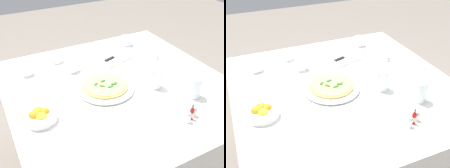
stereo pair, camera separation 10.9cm
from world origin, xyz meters
TOP-DOWN VIEW (x-y plane):
  - dining_table at (0.00, 0.00)m, footprint 1.21×1.21m
  - pizza_plate at (-0.08, -0.01)m, footprint 0.31×0.31m
  - pizza at (-0.08, -0.01)m, footprint 0.25×0.25m
  - coffee_cup_right_edge at (-0.22, 0.42)m, footprint 0.13×0.13m
  - coffee_cup_far_left at (-0.18, 0.26)m, footprint 0.13×0.13m
  - coffee_cup_near_right at (-0.43, 0.35)m, footprint 0.13×0.13m
  - coffee_cup_center_back at (0.31, 0.43)m, footprint 0.13×0.13m
  - water_glass_far_right at (0.29, -0.28)m, footprint 0.07×0.07m
  - water_glass_near_left at (0.17, -0.11)m, footprint 0.07×0.07m
  - napkin_folded at (0.12, 0.28)m, footprint 0.25×0.18m
  - dinner_knife at (0.13, 0.28)m, footprint 0.19×0.08m
  - citrus_bowl at (-0.47, -0.10)m, footprint 0.15×0.15m
  - hot_sauce_bottle at (0.16, -0.42)m, footprint 0.02×0.02m
  - salt_shaker at (0.18, -0.41)m, footprint 0.03×0.03m
  - pepper_shaker at (0.13, -0.43)m, footprint 0.03×0.03m
  - menu_card at (0.39, 0.18)m, footprint 0.05×0.08m

SIDE VIEW (x-z plane):
  - dining_table at x=0.00m, z-range 0.25..0.98m
  - napkin_folded at x=0.12m, z-range 0.74..0.76m
  - pizza_plate at x=-0.08m, z-range 0.74..0.76m
  - dinner_knife at x=0.13m, z-range 0.76..0.77m
  - pizza at x=-0.08m, z-range 0.75..0.77m
  - salt_shaker at x=0.18m, z-range 0.73..0.79m
  - pepper_shaker at x=0.13m, z-range 0.73..0.79m
  - coffee_cup_right_edge at x=-0.22m, z-range 0.73..0.79m
  - coffee_cup_near_right at x=-0.43m, z-range 0.73..0.80m
  - citrus_bowl at x=-0.47m, z-range 0.73..0.80m
  - coffee_cup_far_left at x=-0.18m, z-range 0.73..0.80m
  - menu_card at x=0.39m, z-range 0.74..0.80m
  - coffee_cup_center_back at x=0.31m, z-range 0.73..0.80m
  - hot_sauce_bottle at x=0.16m, z-range 0.73..0.81m
  - water_glass_far_right at x=0.29m, z-range 0.73..0.84m
  - water_glass_near_left at x=0.17m, z-range 0.73..0.85m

